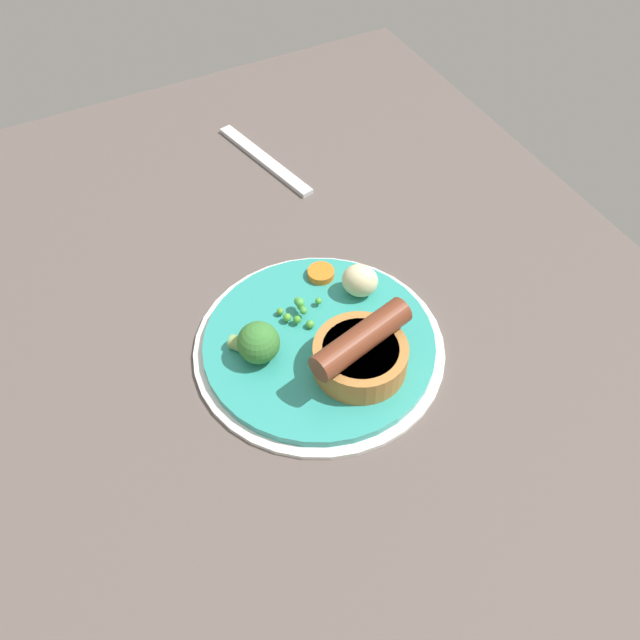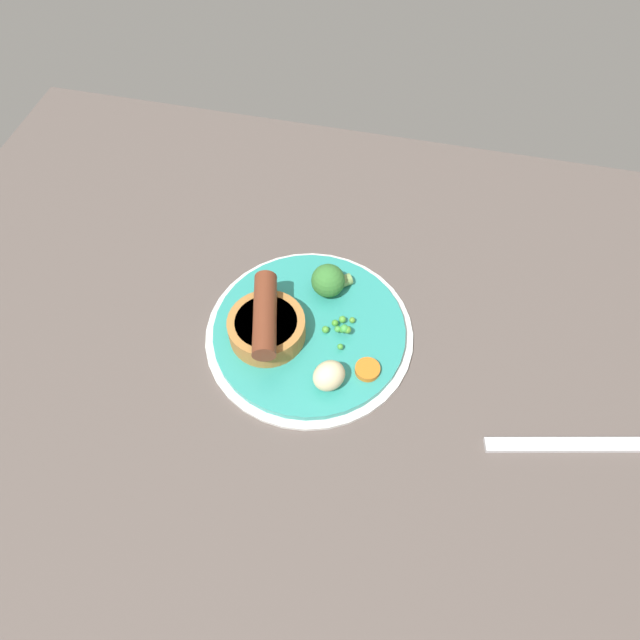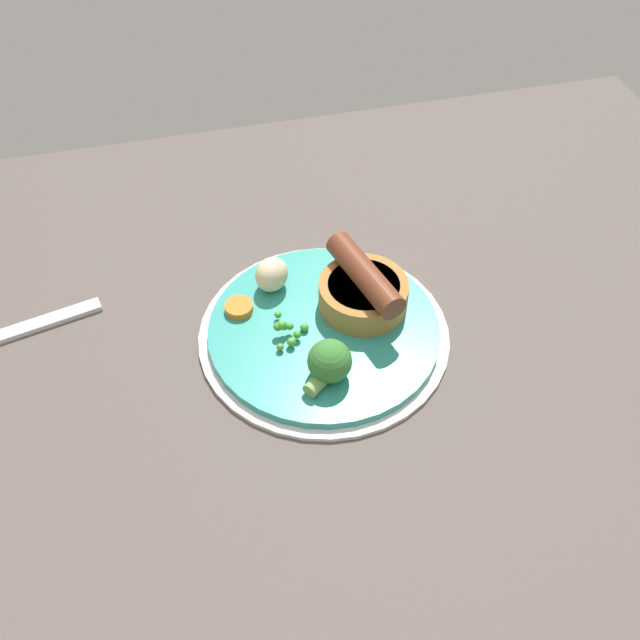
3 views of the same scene
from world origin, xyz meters
TOP-DOWN VIEW (x-y plane):
  - dining_table at (0.00, 0.00)cm, footprint 110.00×80.00cm
  - dinner_plate at (-0.97, 0.24)cm, footprint 25.63×25.63cm
  - sausage_pudding at (3.72, 2.05)cm, footprint 9.23×11.27cm
  - pea_pile at (-4.95, -0.12)cm, footprint 3.71×4.87cm
  - broccoli_floret_near at (-2.05, -6.18)cm, footprint 5.11×4.72cm
  - potato_chunk_1 at (-4.90, 6.84)cm, footprint 5.01×5.04cm
  - carrot_slice_1 at (-8.94, 4.31)cm, footprint 4.13×4.13cm
  - fork at (-31.86, 7.88)cm, footprint 17.90×5.56cm

SIDE VIEW (x-z plane):
  - dining_table at x=0.00cm, z-range 0.00..3.00cm
  - fork at x=-31.86cm, z-range 3.00..3.60cm
  - dinner_plate at x=-0.97cm, z-range 2.87..4.27cm
  - carrot_slice_1 at x=-8.94cm, z-range 4.40..5.23cm
  - pea_pile at x=-4.95cm, z-range 4.49..6.44cm
  - potato_chunk_1 at x=-4.90cm, z-range 4.40..8.10cm
  - broccoli_floret_near at x=-2.05cm, z-range 4.33..8.57cm
  - sausage_pudding at x=3.72cm, z-range 3.76..9.50cm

